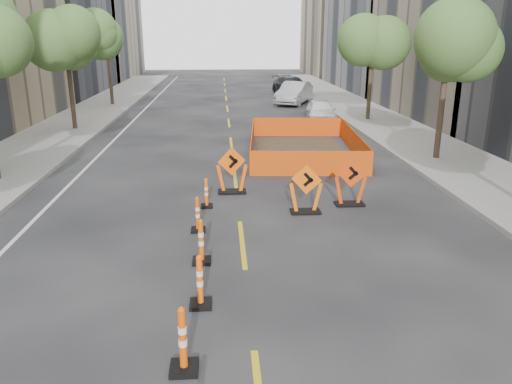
{
  "coord_description": "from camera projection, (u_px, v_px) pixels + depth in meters",
  "views": [
    {
      "loc": [
        -0.47,
        -7.56,
        5.0
      ],
      "look_at": [
        0.4,
        4.77,
        1.1
      ],
      "focal_mm": 35.0,
      "sensor_mm": 36.0,
      "label": 1
    }
  ],
  "objects": [
    {
      "name": "channelizer_2",
      "position": [
        183.0,
        339.0,
        7.61
      ],
      "size": [
        0.44,
        0.44,
        1.12
      ],
      "primitive_type": null,
      "color": "#D54909",
      "rests_on": "ground"
    },
    {
      "name": "chevron_sign_center",
      "position": [
        306.0,
        189.0,
        14.46
      ],
      "size": [
        1.12,
        0.9,
        1.47
      ],
      "primitive_type": null,
      "rotation": [
        0.0,
        0.0,
        -0.36
      ],
      "color": "#FF620A",
      "rests_on": "ground"
    },
    {
      "name": "parked_car_mid",
      "position": [
        294.0,
        93.0,
        37.51
      ],
      "size": [
        3.59,
        5.23,
        1.63
      ],
      "primitive_type": "imported",
      "rotation": [
        0.0,
        0.0,
        -0.42
      ],
      "color": "#9E9CA1",
      "rests_on": "ground"
    },
    {
      "name": "tree_l_c",
      "position": [
        66.0,
        44.0,
        25.83
      ],
      "size": [
        2.8,
        2.8,
        5.95
      ],
      "color": "#382B1E",
      "rests_on": "ground"
    },
    {
      "name": "chevron_sign_left",
      "position": [
        232.0,
        170.0,
        16.31
      ],
      "size": [
        1.16,
        0.88,
        1.55
      ],
      "primitive_type": null,
      "rotation": [
        0.0,
        0.0,
        0.28
      ],
      "color": "#FD5B0A",
      "rests_on": "ground"
    },
    {
      "name": "tree_l_d",
      "position": [
        107.0,
        42.0,
        35.34
      ],
      "size": [
        2.8,
        2.8,
        5.95
      ],
      "color": "#382B1E",
      "rests_on": "ground"
    },
    {
      "name": "bld_left_d",
      "position": [
        26.0,
        10.0,
        42.77
      ],
      "size": [
        12.0,
        16.0,
        14.0
      ],
      "primitive_type": "cube",
      "color": "#4C4C51",
      "rests_on": "ground"
    },
    {
      "name": "sidewalk_left",
      "position": [
        4.0,
        167.0,
        19.52
      ],
      "size": [
        4.0,
        90.0,
        0.15
      ],
      "primitive_type": "cube",
      "color": "gray",
      "rests_on": "ground"
    },
    {
      "name": "parked_car_far",
      "position": [
        292.0,
        86.0,
        43.03
      ],
      "size": [
        3.4,
        5.72,
        1.55
      ],
      "primitive_type": "imported",
      "rotation": [
        0.0,
        0.0,
        0.24
      ],
      "color": "black",
      "rests_on": "ground"
    },
    {
      "name": "channelizer_5",
      "position": [
        198.0,
        214.0,
        13.16
      ],
      "size": [
        0.38,
        0.38,
        0.97
      ],
      "primitive_type": null,
      "color": "#D74D09",
      "rests_on": "ground"
    },
    {
      "name": "channelizer_4",
      "position": [
        201.0,
        241.0,
        11.31
      ],
      "size": [
        0.42,
        0.42,
        1.06
      ],
      "primitive_type": null,
      "color": "#D75209",
      "rests_on": "ground"
    },
    {
      "name": "parked_car_near",
      "position": [
        321.0,
        111.0,
        29.54
      ],
      "size": [
        2.04,
        4.2,
        1.38
      ],
      "primitive_type": "imported",
      "rotation": [
        0.0,
        0.0,
        -0.1
      ],
      "color": "white",
      "rests_on": "ground"
    },
    {
      "name": "bld_right_c",
      "position": [
        505.0,
        0.0,
        30.4
      ],
      "size": [
        12.0,
        16.0,
        14.0
      ],
      "primitive_type": "cube",
      "color": "gray",
      "rests_on": "ground"
    },
    {
      "name": "ground_plane",
      "position": [
        252.0,
        334.0,
        8.73
      ],
      "size": [
        140.0,
        140.0,
        0.0
      ],
      "primitive_type": "plane",
      "color": "black"
    },
    {
      "name": "tree_r_b",
      "position": [
        448.0,
        48.0,
        19.35
      ],
      "size": [
        2.8,
        2.8,
        5.95
      ],
      "color": "#382B1E",
      "rests_on": "ground"
    },
    {
      "name": "chevron_sign_right",
      "position": [
        351.0,
        182.0,
        15.12
      ],
      "size": [
        1.12,
        0.89,
        1.47
      ],
      "primitive_type": null,
      "rotation": [
        0.0,
        0.0,
        -0.36
      ],
      "color": "#D53C08",
      "rests_on": "ground"
    },
    {
      "name": "safety_fence",
      "position": [
        303.0,
        142.0,
        21.98
      ],
      "size": [
        5.11,
        7.99,
        0.96
      ],
      "primitive_type": null,
      "rotation": [
        0.0,
        0.0,
        -0.08
      ],
      "color": "orange",
      "rests_on": "ground"
    },
    {
      "name": "bld_right_e",
      "position": [
        356.0,
        10.0,
        63.2
      ],
      "size": [
        12.0,
        14.0,
        16.0
      ],
      "primitive_type": "cube",
      "color": "tan",
      "rests_on": "ground"
    },
    {
      "name": "sidewalk_right",
      "position": [
        450.0,
        159.0,
        20.73
      ],
      "size": [
        4.0,
        90.0,
        0.15
      ],
      "primitive_type": "cube",
      "color": "gray",
      "rests_on": "ground"
    },
    {
      "name": "channelizer_6",
      "position": [
        206.0,
        193.0,
        15.02
      ],
      "size": [
        0.36,
        0.36,
        0.92
      ],
      "primitive_type": null,
      "color": "#FF530A",
      "rests_on": "ground"
    },
    {
      "name": "tree_r_c",
      "position": [
        373.0,
        43.0,
        28.86
      ],
      "size": [
        2.8,
        2.8,
        5.95
      ],
      "color": "#382B1E",
      "rests_on": "ground"
    },
    {
      "name": "channelizer_3",
      "position": [
        200.0,
        281.0,
        9.47
      ],
      "size": [
        0.42,
        0.42,
        1.07
      ],
      "primitive_type": null,
      "color": "#F7570A",
      "rests_on": "ground"
    }
  ]
}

